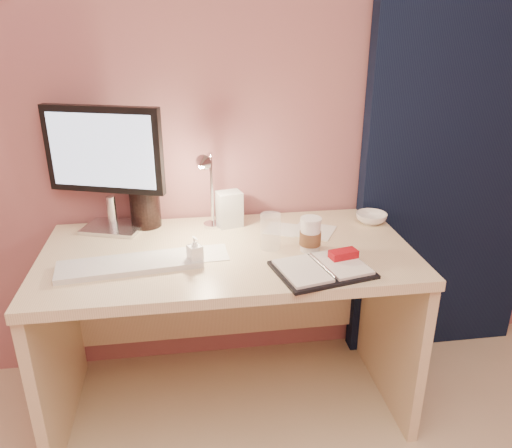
{
  "coord_description": "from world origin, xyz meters",
  "views": [
    {
      "loc": [
        -0.14,
        -0.33,
        1.54
      ],
      "look_at": [
        0.1,
        1.33,
        0.85
      ],
      "focal_mm": 35.0,
      "sensor_mm": 36.0,
      "label": 1
    }
  ],
  "objects": [
    {
      "name": "room",
      "position": [
        0.95,
        1.69,
        1.14
      ],
      "size": [
        3.5,
        3.5,
        3.5
      ],
      "color": "#C6B28E",
      "rests_on": "ground"
    },
    {
      "name": "desk",
      "position": [
        0.0,
        1.45,
        0.5
      ],
      "size": [
        1.4,
        0.7,
        0.73
      ],
      "color": "beige",
      "rests_on": "ground"
    },
    {
      "name": "monitor",
      "position": [
        -0.45,
        1.64,
        1.03
      ],
      "size": [
        0.46,
        0.24,
        0.51
      ],
      "rotation": [
        0.0,
        0.0,
        -0.33
      ],
      "color": "silver",
      "rests_on": "desk"
    },
    {
      "name": "keyboard",
      "position": [
        -0.35,
        1.29,
        0.74
      ],
      "size": [
        0.51,
        0.21,
        0.02
      ],
      "primitive_type": "cube",
      "rotation": [
        0.0,
        0.0,
        0.12
      ],
      "color": "silver",
      "rests_on": "desk"
    },
    {
      "name": "planner",
      "position": [
        0.32,
        1.16,
        0.74
      ],
      "size": [
        0.36,
        0.3,
        0.05
      ],
      "rotation": [
        0.0,
        0.0,
        0.22
      ],
      "color": "black",
      "rests_on": "desk"
    },
    {
      "name": "paper_a",
      "position": [
        -0.08,
        1.36,
        0.73
      ],
      "size": [
        0.15,
        0.15,
        0.0
      ],
      "primitive_type": "cube",
      "rotation": [
        0.0,
        0.0,
        0.06
      ],
      "color": "silver",
      "rests_on": "desk"
    },
    {
      "name": "paper_b",
      "position": [
        0.36,
        1.51,
        0.73
      ],
      "size": [
        0.22,
        0.22,
        0.0
      ],
      "primitive_type": "cube",
      "rotation": [
        0.0,
        0.0,
        -0.52
      ],
      "color": "silver",
      "rests_on": "desk"
    },
    {
      "name": "paper_c",
      "position": [
        0.24,
        1.54,
        0.73
      ],
      "size": [
        0.18,
        0.18,
        0.0
      ],
      "primitive_type": "cube",
      "rotation": [
        0.0,
        0.0,
        1.14
      ],
      "color": "silver",
      "rests_on": "desk"
    },
    {
      "name": "coffee_cup",
      "position": [
        0.31,
        1.33,
        0.79
      ],
      "size": [
        0.08,
        0.08,
        0.13
      ],
      "color": "white",
      "rests_on": "desk"
    },
    {
      "name": "clear_cup",
      "position": [
        0.16,
        1.37,
        0.8
      ],
      "size": [
        0.08,
        0.08,
        0.14
      ],
      "primitive_type": "cylinder",
      "color": "white",
      "rests_on": "desk"
    },
    {
      "name": "bowl",
      "position": [
        0.63,
        1.56,
        0.75
      ],
      "size": [
        0.17,
        0.17,
        0.04
      ],
      "primitive_type": "imported",
      "rotation": [
        0.0,
        0.0,
        -0.41
      ],
      "color": "silver",
      "rests_on": "desk"
    },
    {
      "name": "lotion_bottle",
      "position": [
        -0.13,
        1.28,
        0.78
      ],
      "size": [
        0.06,
        0.06,
        0.1
      ],
      "primitive_type": "imported",
      "rotation": [
        0.0,
        0.0,
        0.43
      ],
      "color": "white",
      "rests_on": "desk"
    },
    {
      "name": "dark_jar",
      "position": [
        -0.32,
        1.67,
        0.82
      ],
      "size": [
        0.12,
        0.12,
        0.18
      ],
      "primitive_type": "cylinder",
      "color": "black",
      "rests_on": "desk"
    },
    {
      "name": "product_box",
      "position": [
        0.03,
        1.62,
        0.8
      ],
      "size": [
        0.11,
        0.1,
        0.15
      ],
      "primitive_type": "cube",
      "rotation": [
        0.0,
        0.0,
        0.23
      ],
      "color": "silver",
      "rests_on": "desk"
    },
    {
      "name": "desk_lamp",
      "position": [
        -0.02,
        1.54,
        0.94
      ],
      "size": [
        0.12,
        0.21,
        0.34
      ],
      "rotation": [
        0.0,
        0.0,
        -0.3
      ],
      "color": "silver",
      "rests_on": "desk"
    }
  ]
}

